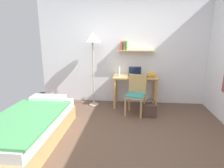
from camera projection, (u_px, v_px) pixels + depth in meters
ground_plane at (121, 141)px, 3.17m from camera, size 5.28×5.28×0.00m
wall_back at (126, 52)px, 4.80m from camera, size 4.40×0.27×2.60m
bed at (29, 128)px, 3.12m from camera, size 0.97×2.00×0.54m
desk at (135, 82)px, 4.63m from camera, size 1.07×0.55×0.76m
desk_chair at (136, 93)px, 4.18m from camera, size 0.50×0.49×0.88m
standing_lamp at (93, 41)px, 4.45m from camera, size 0.40×0.40×1.79m
laptop at (135, 73)px, 4.63m from camera, size 0.31×0.22×0.21m
water_bottle at (119, 71)px, 4.59m from camera, size 0.06×0.06×0.23m
book_stack at (151, 75)px, 4.49m from camera, size 0.20×0.24×0.10m
handbag at (150, 111)px, 4.08m from camera, size 0.28×0.11×0.42m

